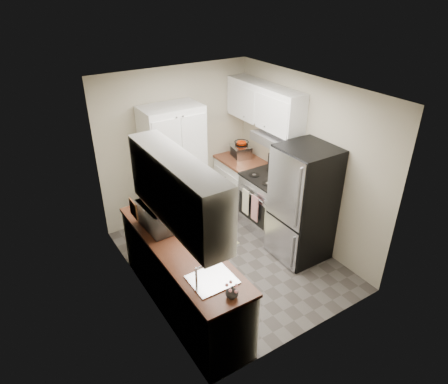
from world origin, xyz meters
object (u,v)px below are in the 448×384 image
object	(u,v)px
microwave	(160,216)
toaster_oven	(241,151)
pantry_cabinet	(174,168)
wine_bottle	(145,199)
electric_range	(268,202)
refrigerator	(303,204)

from	to	relation	value
microwave	toaster_oven	size ratio (longest dim) A/B	1.60
pantry_cabinet	wine_bottle	distance (m)	1.13
pantry_cabinet	electric_range	size ratio (longest dim) A/B	1.77
microwave	electric_range	bearing A→B (deg)	-82.50
electric_range	wine_bottle	world-z (taller)	wine_bottle
electric_range	toaster_oven	world-z (taller)	electric_range
microwave	wine_bottle	bearing A→B (deg)	-3.75
wine_bottle	toaster_oven	bearing A→B (deg)	19.96
pantry_cabinet	refrigerator	distance (m)	2.07
refrigerator	pantry_cabinet	bearing A→B (deg)	123.46
refrigerator	electric_range	bearing A→B (deg)	87.52
microwave	wine_bottle	distance (m)	0.49
pantry_cabinet	microwave	bearing A→B (deg)	-122.81
pantry_cabinet	refrigerator	xyz separation A→B (m)	(1.14, -1.73, -0.15)
microwave	toaster_oven	world-z (taller)	microwave
pantry_cabinet	refrigerator	bearing A→B (deg)	-56.54
refrigerator	wine_bottle	bearing A→B (deg)	154.11
electric_range	refrigerator	world-z (taller)	refrigerator
wine_bottle	toaster_oven	world-z (taller)	wine_bottle
electric_range	refrigerator	bearing A→B (deg)	-92.48
pantry_cabinet	toaster_oven	distance (m)	1.24
pantry_cabinet	toaster_oven	world-z (taller)	pantry_cabinet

